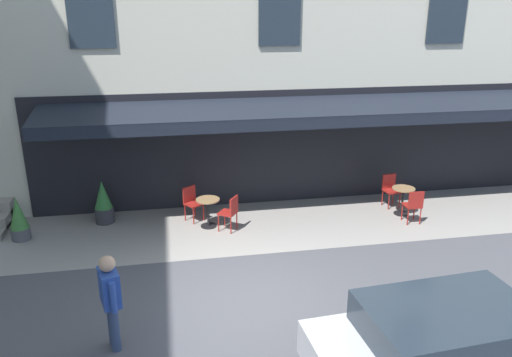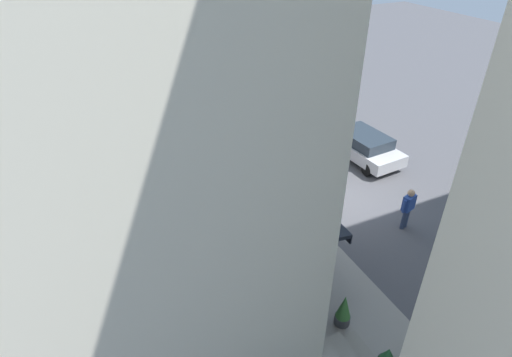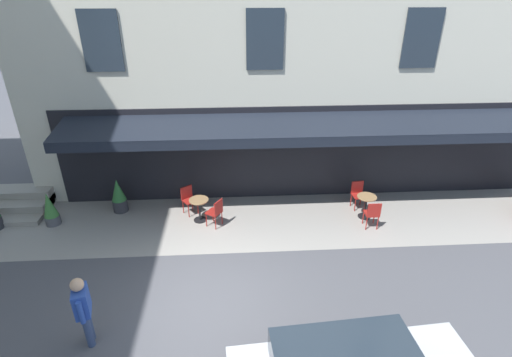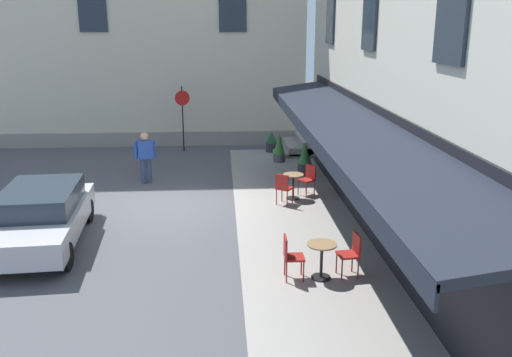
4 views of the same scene
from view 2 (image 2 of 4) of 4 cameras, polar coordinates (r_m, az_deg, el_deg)
ground_plane at (r=17.21m, az=11.99°, el=-2.92°), size 70.00×70.00×0.00m
sidewalk_cafe_terrace at (r=18.08m, az=-2.83°, el=-0.25°), size 20.50×3.20×0.01m
cafe_building_facade at (r=15.05m, az=-28.40°, el=20.24°), size 20.00×10.70×15.00m
cafe_table_near_entrance at (r=23.63m, az=-9.12°, el=8.93°), size 0.60×0.60×0.75m
cafe_chair_red_near_door at (r=23.40m, az=-7.67°, el=8.96°), size 0.56×0.56×0.91m
cafe_chair_red_by_window at (r=23.78m, az=-10.62°, el=9.09°), size 0.55×0.55×0.91m
cafe_table_mid_terrace at (r=15.02m, az=2.18°, el=-5.67°), size 0.60×0.60×0.75m
cafe_chair_red_kerbside at (r=15.49m, az=2.45°, el=-4.08°), size 0.55×0.55×0.91m
cafe_chair_red_under_awning at (r=14.54m, az=1.08°, el=-6.86°), size 0.56×0.56×0.91m
cafe_table_streetside at (r=19.05m, az=-4.69°, el=3.22°), size 0.60×0.60×0.75m
cafe_chair_red_back_row at (r=19.21m, az=-2.93°, el=3.75°), size 0.41×0.41×0.91m
cafe_chair_red_corner_left at (r=18.78m, az=-6.40°, el=2.86°), size 0.44×0.44×0.91m
seated_patron_in_white at (r=23.66m, az=-10.15°, el=9.43°), size 0.63×0.65×1.32m
seated_companion_in_red at (r=23.40m, az=-8.21°, el=9.39°), size 0.67×0.69×1.37m
walking_pedestrian_in_blue at (r=15.83m, az=20.26°, el=-3.58°), size 0.39×0.67×1.67m
no_parking_sign at (r=12.75m, az=31.87°, el=-12.26°), size 0.15×0.58×2.60m
potted_plant_entrance_left at (r=12.26m, az=12.01°, el=-17.36°), size 0.44×0.44×1.08m
potted_plant_under_sign at (r=12.99m, az=4.62°, el=-12.78°), size 0.47×0.47×1.14m
parked_car_silver at (r=20.07m, az=14.30°, el=4.59°), size 4.42×2.10×1.33m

